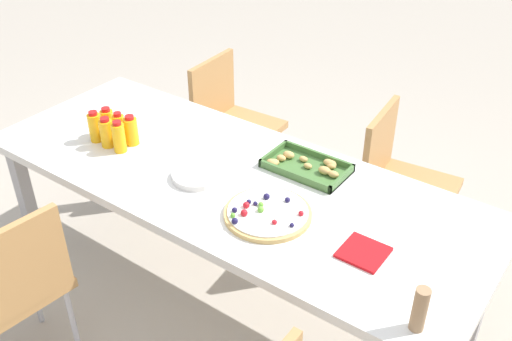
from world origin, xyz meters
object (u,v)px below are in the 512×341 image
object	(u,v)px
plate_stack	(197,175)
juice_bottle_4	(119,127)
juice_bottle_5	(131,131)
snack_tray	(307,166)
napkin_stack	(363,252)
juice_bottle_0	(95,127)
juice_bottle_3	(108,122)
fruit_pizza	(267,213)
party_table	(229,188)
chair_near_left	(10,284)
chair_far_right	(399,178)
chair_far_left	(230,118)
juice_bottle_1	(107,133)
juice_bottle_2	(119,137)
cardboard_tube	(420,309)

from	to	relation	value
plate_stack	juice_bottle_4	bearing A→B (deg)	175.78
juice_bottle_5	snack_tray	bearing A→B (deg)	20.56
napkin_stack	juice_bottle_0	bearing A→B (deg)	-179.49
juice_bottle_4	snack_tray	xyz separation A→B (m)	(0.81, 0.28, -0.05)
juice_bottle_3	fruit_pizza	size ratio (longest dim) A/B	0.42
snack_tray	party_table	bearing A→B (deg)	-136.36
chair_near_left	juice_bottle_3	world-z (taller)	juice_bottle_3
juice_bottle_3	juice_bottle_4	world-z (taller)	same
juice_bottle_0	party_table	bearing A→B (deg)	10.71
party_table	juice_bottle_5	world-z (taller)	juice_bottle_5
juice_bottle_4	fruit_pizza	xyz separation A→B (m)	(0.85, -0.07, -0.05)
juice_bottle_3	chair_far_right	bearing A→B (deg)	36.45
juice_bottle_4	juice_bottle_5	world-z (taller)	juice_bottle_5
chair_far_left	juice_bottle_1	distance (m)	0.93
juice_bottle_4	snack_tray	world-z (taller)	juice_bottle_4
chair_near_left	juice_bottle_2	bearing A→B (deg)	10.34
juice_bottle_3	chair_far_left	bearing A→B (deg)	85.85
napkin_stack	plate_stack	bearing A→B (deg)	178.51
chair_far_left	juice_bottle_0	bearing A→B (deg)	-6.95
plate_stack	cardboard_tube	xyz separation A→B (m)	(1.03, -0.22, 0.06)
juice_bottle_5	plate_stack	distance (m)	0.42
party_table	chair_far_left	xyz separation A→B (m)	(-0.59, 0.75, -0.18)
plate_stack	juice_bottle_0	bearing A→B (deg)	-176.80
chair_far_right	fruit_pizza	distance (m)	0.93
napkin_stack	party_table	bearing A→B (deg)	170.54
chair_far_left	fruit_pizza	distance (m)	1.26
juice_bottle_0	fruit_pizza	bearing A→B (deg)	-0.51
chair_near_left	juice_bottle_5	distance (m)	0.79
juice_bottle_3	juice_bottle_5	size ratio (longest dim) A/B	0.98
napkin_stack	cardboard_tube	size ratio (longest dim) A/B	0.98
party_table	fruit_pizza	xyz separation A→B (m)	(0.28, -0.13, 0.08)
juice_bottle_3	snack_tray	distance (m)	0.93
juice_bottle_5	chair_near_left	bearing A→B (deg)	-85.85
juice_bottle_2	plate_stack	xyz separation A→B (m)	(0.41, 0.03, -0.06)
juice_bottle_1	snack_tray	bearing A→B (deg)	23.55
chair_near_left	juice_bottle_2	xyz separation A→B (m)	(-0.05, 0.65, 0.32)
party_table	juice_bottle_2	xyz separation A→B (m)	(-0.50, -0.13, 0.14)
juice_bottle_2	juice_bottle_3	distance (m)	0.16
juice_bottle_1	cardboard_tube	world-z (taller)	cardboard_tube
chair_far_left	juice_bottle_4	world-z (taller)	juice_bottle_4
juice_bottle_1	juice_bottle_2	distance (m)	0.08
juice_bottle_1	juice_bottle_0	bearing A→B (deg)	177.32
juice_bottle_1	juice_bottle_5	distance (m)	0.10
juice_bottle_0	juice_bottle_5	xyz separation A→B (m)	(0.15, 0.07, -0.00)
snack_tray	plate_stack	bearing A→B (deg)	-135.73
snack_tray	napkin_stack	xyz separation A→B (m)	(0.43, -0.34, -0.01)
party_table	cardboard_tube	bearing A→B (deg)	-18.49
juice_bottle_3	chair_near_left	bearing A→B (deg)	-74.76
juice_bottle_3	juice_bottle_4	size ratio (longest dim) A/B	1.00
party_table	chair_far_right	size ratio (longest dim) A/B	2.60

